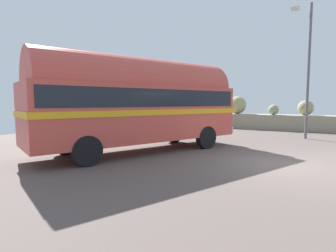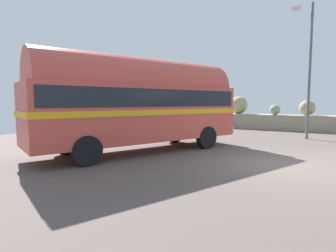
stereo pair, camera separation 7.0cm
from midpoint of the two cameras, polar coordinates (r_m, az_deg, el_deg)
name	(u,v)px [view 1 (the left image)]	position (r m, az deg, el deg)	size (l,w,h in m)	color
ground	(290,166)	(9.17, 24.64, -7.84)	(32.00, 26.00, 0.02)	#574B47
breakwater	(304,120)	(20.75, 27.06, 1.12)	(31.36, 2.02, 2.48)	gray
vintage_coach	(140,101)	(10.59, -6.21, 5.39)	(5.48, 8.85, 3.70)	black
lamp_post	(307,65)	(16.37, 27.59, 11.64)	(1.08, 0.42, 7.20)	#5B5B60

